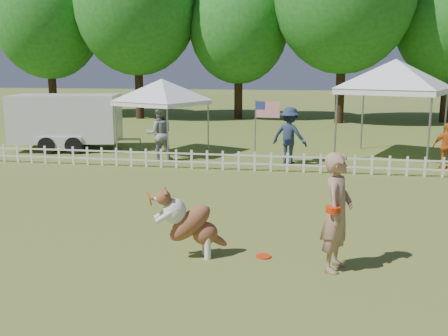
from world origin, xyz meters
name	(u,v)px	position (x,y,z in m)	size (l,w,h in m)	color
ground	(224,254)	(0.00, 0.00, 0.00)	(120.00, 120.00, 0.00)	#42591C
picket_fence	(263,162)	(0.00, 7.00, 0.30)	(22.00, 0.08, 0.60)	silver
handler	(337,212)	(1.86, -0.36, 0.95)	(0.69, 0.45, 1.90)	#9E775F
dog	(191,223)	(-0.51, -0.28, 0.61)	(1.19, 0.40, 1.23)	brown
frisbee_on_turf	(263,256)	(0.69, -0.04, 0.01)	(0.26, 0.26, 0.02)	red
canopy_tent_left	(163,118)	(-3.91, 9.48, 1.34)	(2.59, 2.59, 2.68)	white
canopy_tent_right	(393,111)	(4.21, 9.99, 1.68)	(3.25, 3.25, 3.35)	white
cargo_trailer	(67,122)	(-7.85, 9.79, 1.08)	(4.92, 2.16, 2.16)	silver
flag_pole	(255,134)	(-0.32, 7.66, 1.07)	(0.82, 0.09, 2.15)	gray
spectator_a	(159,133)	(-3.64, 8.16, 0.94)	(0.91, 0.71, 1.87)	gray
spectator_b	(289,135)	(0.74, 8.47, 0.93)	(1.21, 0.69, 1.87)	#222F4A
spectator_c	(447,146)	(5.64, 8.27, 0.73)	(0.86, 0.36, 1.46)	#D76119
tree_far_left	(48,28)	(-15.00, 22.00, 5.50)	(6.60, 6.60, 11.00)	#1F601B
tree_left	(137,18)	(-9.00, 21.50, 6.00)	(7.40, 7.40, 12.00)	#1F601B
tree_center_left	(239,37)	(-3.00, 22.50, 4.90)	(6.00, 6.00, 9.80)	#1F601B
tree_center_right	(344,8)	(3.00, 21.00, 6.30)	(7.60, 7.60, 12.60)	#1F601B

